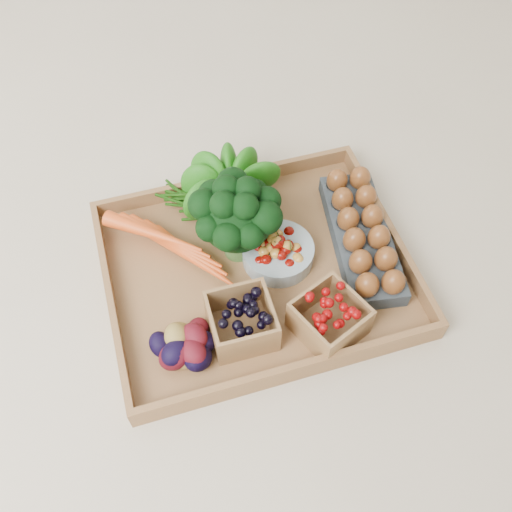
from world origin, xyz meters
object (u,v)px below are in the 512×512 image
object	(u,v)px
broccoli	(237,230)
cherry_bowl	(278,253)
tray	(256,272)
egg_carton	(361,238)

from	to	relation	value
broccoli	cherry_bowl	bearing A→B (deg)	-28.89
tray	broccoli	distance (m)	0.09
egg_carton	broccoli	bearing A→B (deg)	177.27
broccoli	cherry_bowl	xyz separation A→B (m)	(0.07, -0.04, -0.05)
broccoli	egg_carton	distance (m)	0.24
tray	egg_carton	distance (m)	0.21
tray	cherry_bowl	world-z (taller)	cherry_bowl
cherry_bowl	egg_carton	size ratio (longest dim) A/B	0.45
broccoli	cherry_bowl	size ratio (longest dim) A/B	1.25
tray	broccoli	size ratio (longest dim) A/B	3.25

